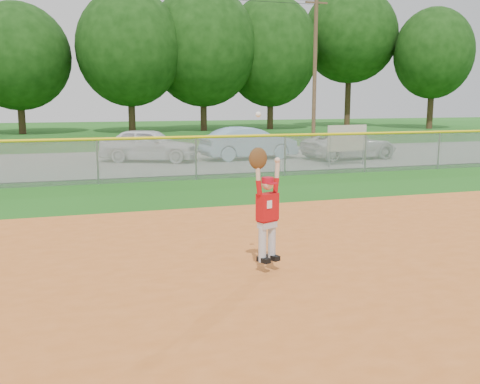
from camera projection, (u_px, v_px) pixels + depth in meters
name	position (u px, v px, depth m)	size (l,w,h in m)	color
ground	(319.00, 262.00, 9.36)	(120.00, 120.00, 0.00)	#195513
clay_infield	(425.00, 331.00, 6.53)	(24.00, 16.00, 0.04)	#C66123
parking_strip	(168.00, 161.00, 24.43)	(44.00, 10.00, 0.03)	slate
car_white_a	(149.00, 145.00, 23.89)	(1.76, 4.36, 1.49)	silver
car_blue	(249.00, 143.00, 24.84)	(1.57, 4.51, 1.49)	#80A4BF
car_white_b	(350.00, 145.00, 25.03)	(2.09, 4.54, 1.26)	silver
sponsor_sign	(347.00, 139.00, 22.30)	(1.93, 0.35, 1.73)	gray
outfield_fence	(196.00, 155.00, 18.63)	(40.06, 0.10, 1.55)	gray
power_lines	(166.00, 64.00, 29.56)	(19.40, 0.24, 9.00)	#4C3823
tree_line	(134.00, 41.00, 44.04)	(62.37, 13.00, 14.43)	#422D1C
ballplayer	(266.00, 205.00, 8.51)	(0.60, 0.35, 2.40)	silver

